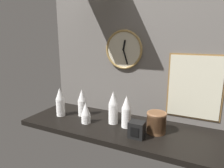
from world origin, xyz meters
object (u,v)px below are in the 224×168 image
Objects in this scene: cup_stack_left at (82,102)px; wall_clock at (124,50)px; cup_stack_center at (113,107)px; napkin_dispenser at (137,130)px; bowl_stack_right at (156,122)px; menu_board at (194,87)px; cup_stack_center_left at (86,113)px; cup_stack_far_left at (60,102)px; cup_stack_center_right at (126,111)px.

wall_clock is at bearing 31.43° from cup_stack_left.
napkin_dispenser is at bearing -30.06° from cup_stack_center.
bowl_stack_right is 1.34× the size of napkin_dispenser.
cup_stack_center is 0.64m from menu_board.
cup_stack_center is 0.80× the size of wall_clock.
cup_stack_center is at bearing 23.84° from cup_stack_center_left.
cup_stack_left is at bearing 26.38° from cup_stack_far_left.
cup_stack_center_right is 1.63× the size of bowl_stack_right.
cup_stack_far_left is at bearing -177.43° from bowl_stack_right.
cup_stack_center is 0.32m from cup_stack_left.
cup_stack_far_left is 0.75m from napkin_dispenser.
cup_stack_center_left is 0.56m from bowl_stack_right.
cup_stack_far_left is (-0.49, -0.05, -0.01)m from cup_stack_center.
cup_stack_center_left is at bearing -172.37° from bowl_stack_right.
menu_board is (0.58, 0.01, -0.27)m from wall_clock.
cup_stack_center is at bearing 149.94° from napkin_dispenser.
wall_clock is (0.20, 0.31, 0.49)m from cup_stack_center_left.
napkin_dispenser is (0.26, -0.37, -0.52)m from wall_clock.
cup_stack_center_left is at bearing -167.81° from cup_stack_center_right.
cup_stack_left reaches higher than bowl_stack_right.
cup_stack_left is 0.48× the size of menu_board.
wall_clock is 0.66× the size of menu_board.
bowl_stack_right is 0.47× the size of wall_clock.
bowl_stack_right is at bearing 50.98° from napkin_dispenser.
cup_stack_center is at bearing 6.15° from cup_stack_far_left.
menu_board is at bearing 29.12° from cup_stack_center_right.
bowl_stack_right is (0.23, 0.00, -0.05)m from cup_stack_center_right.
cup_stack_center_left is (-0.32, -0.07, -0.04)m from cup_stack_center_right.
napkin_dispenser is (-0.33, -0.38, -0.25)m from menu_board.
wall_clock is 2.88× the size of napkin_dispenser.
wall_clock is (-0.01, 0.22, 0.44)m from cup_stack_center.
napkin_dispenser is (0.74, -0.09, -0.07)m from cup_stack_far_left.
napkin_dispenser is (0.57, -0.18, -0.06)m from cup_stack_left.
cup_stack_left reaches higher than cup_stack_center_left.
cup_stack_far_left reaches higher than napkin_dispenser.
cup_stack_far_left reaches higher than bowl_stack_right.
bowl_stack_right is (0.35, -0.02, -0.05)m from cup_stack_center.
menu_board is at bearing 48.25° from bowl_stack_right.
cup_stack_center is at bearing 177.54° from bowl_stack_right.
napkin_dispenser is (-0.10, -0.13, -0.02)m from bowl_stack_right.
cup_stack_left is at bearing -148.57° from wall_clock.
cup_stack_far_left is at bearing -150.31° from wall_clock.
menu_board reaches higher than cup_stack_center_right.
bowl_stack_right is 0.40m from menu_board.
cup_stack_center_right is 0.76× the size of wall_clock.
cup_stack_far_left reaches higher than cup_stack_left.
cup_stack_center_right is 0.55m from menu_board.
cup_stack_center_left is 1.11× the size of bowl_stack_right.
cup_stack_far_left is 0.50× the size of menu_board.
cup_stack_center_right is at bearing -6.76° from cup_stack_left.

